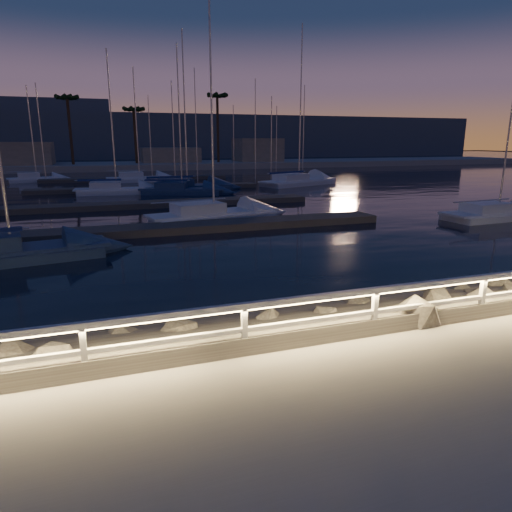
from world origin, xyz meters
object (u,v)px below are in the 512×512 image
object	(u,v)px
sailboat_b	(6,252)
sailboat_g	(185,187)
sailboat_k	(180,190)
sailboat_l	(297,181)
sailboat_c	(211,214)
sailboat_d	(496,213)
sailboat_j	(114,190)
sailboat_m	(35,178)
sailboat_n	(138,178)
guard_rail	(332,306)

from	to	relation	value
sailboat_b	sailboat_g	distance (m)	26.53
sailboat_b	sailboat_g	bearing A→B (deg)	54.31
sailboat_k	sailboat_l	xyz separation A→B (m)	(13.53, 4.22, 0.05)
sailboat_c	sailboat_d	distance (m)	17.68
sailboat_g	sailboat_j	size ratio (longest dim) A/B	1.17
sailboat_j	sailboat_l	bearing A→B (deg)	11.98
sailboat_g	sailboat_m	size ratio (longest dim) A/B	1.33
sailboat_c	sailboat_b	bearing A→B (deg)	-157.49
sailboat_k	sailboat_m	bearing A→B (deg)	149.15
sailboat_n	sailboat_g	bearing A→B (deg)	-75.22
sailboat_j	sailboat_n	xyz separation A→B (m)	(3.15, 12.47, 0.01)
sailboat_j	sailboat_m	bearing A→B (deg)	121.98
sailboat_l	sailboat_m	bearing A→B (deg)	131.15
sailboat_g	sailboat_n	bearing A→B (deg)	101.77
sailboat_g	sailboat_l	size ratio (longest dim) A/B	0.89
sailboat_b	sailboat_n	size ratio (longest dim) A/B	0.98
sailboat_c	sailboat_l	xyz separation A→B (m)	(14.24, 19.14, 0.03)
sailboat_d	sailboat_k	distance (m)	25.73
sailboat_g	sailboat_l	bearing A→B (deg)	5.27
sailboat_b	sailboat_l	size ratio (longest dim) A/B	0.77
sailboat_b	sailboat_k	size ratio (longest dim) A/B	0.98
sailboat_j	sailboat_n	world-z (taller)	sailboat_n
sailboat_c	sailboat_m	xyz separation A→B (m)	(-13.25, 32.98, -0.02)
sailboat_j	sailboat_m	distance (m)	18.23
guard_rail	sailboat_b	bearing A→B (deg)	124.27
sailboat_k	sailboat_n	size ratio (longest dim) A/B	1.00
sailboat_j	sailboat_l	distance (m)	19.33
sailboat_d	sailboat_m	xyz separation A→B (m)	(-30.19, 38.03, 0.01)
sailboat_b	sailboat_n	bearing A→B (deg)	67.37
sailboat_b	sailboat_g	xyz separation A→B (m)	(11.59, 23.86, 0.02)
guard_rail	sailboat_m	distance (m)	52.95
sailboat_g	sailboat_n	size ratio (longest dim) A/B	1.13
sailboat_b	sailboat_n	distance (m)	36.90
sailboat_j	sailboat_n	bearing A→B (deg)	80.71
sailboat_c	sailboat_g	world-z (taller)	sailboat_g
sailboat_k	sailboat_b	bearing A→B (deg)	-94.84
sailboat_d	sailboat_m	world-z (taller)	sailboat_d
sailboat_c	sailboat_m	distance (m)	35.54
sailboat_c	sailboat_j	bearing A→B (deg)	94.93
sailboat_d	sailboat_n	size ratio (longest dim) A/B	1.03
sailboat_j	sailboat_l	xyz separation A→B (m)	(19.18, 2.39, 0.04)
sailboat_c	sailboat_n	distance (m)	29.27
sailboat_d	sailboat_j	world-z (taller)	sailboat_d
sailboat_b	sailboat_n	world-z (taller)	sailboat_n
sailboat_d	sailboat_n	bearing A→B (deg)	115.02
sailboat_k	sailboat_l	bearing A→B (deg)	38.81
guard_rail	sailboat_b	size ratio (longest dim) A/B	3.50
sailboat_d	sailboat_b	bearing A→B (deg)	179.98
sailboat_c	sailboat_j	xyz separation A→B (m)	(-4.94, 16.75, -0.01)
sailboat_c	sailboat_j	size ratio (longest dim) A/B	1.10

